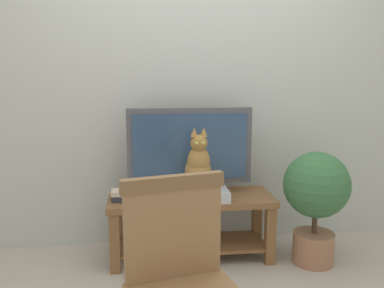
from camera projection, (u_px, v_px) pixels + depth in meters
back_wall at (195, 68)px, 3.28m from camera, size 7.00×0.12×2.80m
tv_stand at (191, 216)px, 3.08m from camera, size 1.20×0.45×0.47m
tv at (190, 149)px, 3.08m from camera, size 0.92×0.20×0.64m
media_box at (198, 194)px, 2.97m from camera, size 0.43×0.27×0.08m
cat at (198, 167)px, 2.92m from camera, size 0.19×0.32×0.45m
wooden_chair at (183, 278)px, 1.67m from camera, size 0.53×0.53×0.96m
book_stack at (129, 195)px, 2.97m from camera, size 0.25×0.21×0.07m
potted_plant at (316, 196)px, 2.96m from camera, size 0.47×0.47×0.82m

